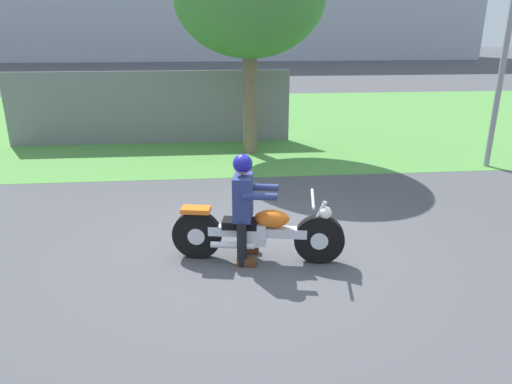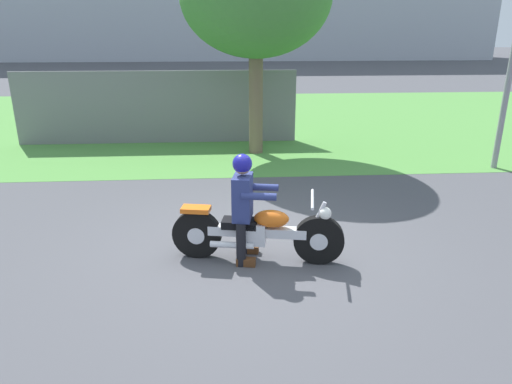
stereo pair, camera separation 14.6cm
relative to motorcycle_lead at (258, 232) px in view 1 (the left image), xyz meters
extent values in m
plane|color=#4C4C51|center=(-0.08, 0.29, -0.39)|extent=(120.00, 120.00, 0.00)
cube|color=#549342|center=(-0.08, 9.47, -0.38)|extent=(60.00, 12.00, 0.01)
cylinder|color=black|center=(0.76, -0.14, -0.07)|extent=(0.64, 0.23, 0.63)
cylinder|color=silver|center=(0.76, -0.14, -0.07)|extent=(0.24, 0.18, 0.22)
cylinder|color=black|center=(-0.77, 0.14, -0.07)|extent=(0.64, 0.23, 0.63)
cylinder|color=silver|center=(-0.77, 0.14, -0.07)|extent=(0.24, 0.18, 0.22)
cube|color=silver|center=(-0.01, 0.00, 0.01)|extent=(1.25, 0.36, 0.12)
cube|color=silver|center=(-0.06, 0.01, -0.01)|extent=(0.36, 0.29, 0.28)
ellipsoid|color=orange|center=(0.17, -0.03, 0.19)|extent=(0.48, 0.32, 0.22)
cube|color=black|center=(-0.22, 0.04, 0.11)|extent=(0.48, 0.32, 0.10)
cube|color=orange|center=(-0.77, 0.14, 0.27)|extent=(0.39, 0.26, 0.06)
cylinder|color=silver|center=(0.71, -0.13, 0.18)|extent=(0.26, 0.09, 0.53)
cylinder|color=silver|center=(0.66, -0.12, 0.47)|extent=(0.15, 0.66, 0.04)
sphere|color=white|center=(0.82, -0.15, 0.29)|extent=(0.16, 0.16, 0.16)
cylinder|color=silver|center=(-0.33, -0.08, -0.13)|extent=(0.56, 0.18, 0.08)
cylinder|color=black|center=(-0.15, 0.21, -0.11)|extent=(0.12, 0.12, 0.57)
cube|color=#593319|center=(-0.09, 0.20, -0.34)|extent=(0.25, 0.14, 0.10)
cylinder|color=black|center=(-0.22, -0.14, -0.11)|extent=(0.12, 0.12, 0.57)
cube|color=#593319|center=(-0.16, -0.15, -0.34)|extent=(0.25, 0.14, 0.10)
cube|color=navy|center=(-0.18, 0.04, 0.46)|extent=(0.28, 0.41, 0.56)
cylinder|color=navy|center=(0.06, 0.16, 0.54)|extent=(0.43, 0.16, 0.09)
cylinder|color=navy|center=(0.00, -0.17, 0.54)|extent=(0.43, 0.16, 0.09)
sphere|color=tan|center=(-0.18, 0.04, 0.86)|extent=(0.20, 0.20, 0.20)
sphere|color=navy|center=(-0.18, 0.04, 0.89)|extent=(0.24, 0.24, 0.24)
cylinder|color=brown|center=(0.35, 5.44, 0.77)|extent=(0.32, 0.32, 2.31)
cube|color=slate|center=(-2.06, 6.60, 0.51)|extent=(7.00, 0.06, 1.80)
camera|label=1|loc=(-0.54, -5.43, 2.46)|focal=33.20mm
camera|label=2|loc=(-0.39, -5.44, 2.46)|focal=33.20mm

